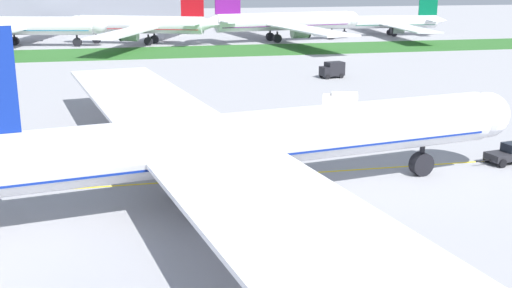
{
  "coord_description": "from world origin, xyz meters",
  "views": [
    {
      "loc": [
        -8.2,
        -54.53,
        19.45
      ],
      "look_at": [
        4.13,
        3.08,
        3.41
      ],
      "focal_mm": 44.49,
      "sensor_mm": 36.0,
      "label": 1
    }
  ],
  "objects_px": {
    "service_truck_baggage_loader": "(340,100)",
    "parked_airliner_far_centre": "(143,25)",
    "service_truck_fuel_bowser": "(332,69)",
    "airliner_foreground": "(223,144)",
    "parked_airliner_far_outer": "(386,22)",
    "parked_airliner_far_right": "(282,22)",
    "pushback_tug": "(507,154)",
    "parked_airliner_far_left": "(18,26)"
  },
  "relations": [
    {
      "from": "parked_airliner_far_centre",
      "to": "parked_airliner_far_right",
      "type": "height_order",
      "value": "parked_airliner_far_right"
    },
    {
      "from": "service_truck_baggage_loader",
      "to": "parked_airliner_far_right",
      "type": "xyz_separation_m",
      "value": [
        14.7,
        92.45,
        4.16
      ]
    },
    {
      "from": "pushback_tug",
      "to": "service_truck_fuel_bowser",
      "type": "xyz_separation_m",
      "value": [
        0.03,
        56.84,
        0.63
      ]
    },
    {
      "from": "airliner_foreground",
      "to": "parked_airliner_far_left",
      "type": "height_order",
      "value": "parked_airliner_far_left"
    },
    {
      "from": "service_truck_baggage_loader",
      "to": "pushback_tug",
      "type": "bearing_deg",
      "value": -74.73
    },
    {
      "from": "pushback_tug",
      "to": "parked_airliner_far_left",
      "type": "xyz_separation_m",
      "value": [
        -65.47,
        124.57,
        4.37
      ]
    },
    {
      "from": "pushback_tug",
      "to": "parked_airliner_far_outer",
      "type": "xyz_separation_m",
      "value": [
        42.62,
        130.73,
        3.26
      ]
    },
    {
      "from": "parked_airliner_far_right",
      "to": "parked_airliner_far_outer",
      "type": "bearing_deg",
      "value": 13.84
    },
    {
      "from": "parked_airliner_far_left",
      "to": "parked_airliner_far_right",
      "type": "relative_size",
      "value": 0.96
    },
    {
      "from": "service_truck_fuel_bowser",
      "to": "parked_airliner_far_right",
      "type": "height_order",
      "value": "parked_airliner_far_right"
    },
    {
      "from": "service_truck_baggage_loader",
      "to": "parked_airliner_far_outer",
      "type": "height_order",
      "value": "parked_airliner_far_outer"
    },
    {
      "from": "parked_airliner_far_left",
      "to": "parked_airliner_far_centre",
      "type": "xyz_separation_m",
      "value": [
        33.02,
        -1.94,
        -0.1
      ]
    },
    {
      "from": "parked_airliner_far_centre",
      "to": "parked_airliner_far_right",
      "type": "distance_m",
      "value": 39.13
    },
    {
      "from": "parked_airliner_far_left",
      "to": "parked_airliner_far_centre",
      "type": "height_order",
      "value": "parked_airliner_far_left"
    },
    {
      "from": "parked_airliner_far_centre",
      "to": "pushback_tug",
      "type": "bearing_deg",
      "value": -75.18
    },
    {
      "from": "airliner_foreground",
      "to": "pushback_tug",
      "type": "xyz_separation_m",
      "value": [
        30.97,
        5.5,
        -4.38
      ]
    },
    {
      "from": "parked_airliner_far_left",
      "to": "airliner_foreground",
      "type": "bearing_deg",
      "value": -75.14
    },
    {
      "from": "airliner_foreground",
      "to": "parked_airliner_far_outer",
      "type": "height_order",
      "value": "airliner_foreground"
    },
    {
      "from": "service_truck_baggage_loader",
      "to": "service_truck_fuel_bowser",
      "type": "xyz_separation_m",
      "value": [
        8.06,
        27.42,
        0.21
      ]
    },
    {
      "from": "service_truck_fuel_bowser",
      "to": "airliner_foreground",
      "type": "bearing_deg",
      "value": -116.44
    },
    {
      "from": "parked_airliner_far_outer",
      "to": "airliner_foreground",
      "type": "bearing_deg",
      "value": -118.38
    },
    {
      "from": "service_truck_fuel_bowser",
      "to": "parked_airliner_far_centre",
      "type": "relative_size",
      "value": 0.07
    },
    {
      "from": "parked_airliner_far_centre",
      "to": "parked_airliner_far_right",
      "type": "bearing_deg",
      "value": -1.12
    },
    {
      "from": "pushback_tug",
      "to": "airliner_foreground",
      "type": "bearing_deg",
      "value": -169.93
    },
    {
      "from": "parked_airliner_far_right",
      "to": "parked_airliner_far_left",
      "type": "bearing_deg",
      "value": 177.85
    },
    {
      "from": "airliner_foreground",
      "to": "parked_airliner_far_outer",
      "type": "bearing_deg",
      "value": 61.62
    },
    {
      "from": "airliner_foreground",
      "to": "parked_airliner_far_left",
      "type": "xyz_separation_m",
      "value": [
        -34.5,
        130.08,
        -0.0
      ]
    },
    {
      "from": "parked_airliner_far_left",
      "to": "service_truck_fuel_bowser",
      "type": "bearing_deg",
      "value": -45.96
    },
    {
      "from": "service_truck_baggage_loader",
      "to": "parked_airliner_far_outer",
      "type": "xyz_separation_m",
      "value": [
        50.65,
        101.31,
        2.85
      ]
    },
    {
      "from": "parked_airliner_far_left",
      "to": "parked_airliner_far_outer",
      "type": "xyz_separation_m",
      "value": [
        108.09,
        6.15,
        -1.11
      ]
    },
    {
      "from": "service_truck_baggage_loader",
      "to": "service_truck_fuel_bowser",
      "type": "relative_size",
      "value": 1.14
    },
    {
      "from": "pushback_tug",
      "to": "service_truck_baggage_loader",
      "type": "distance_m",
      "value": 30.5
    },
    {
      "from": "service_truck_baggage_loader",
      "to": "parked_airliner_far_centre",
      "type": "bearing_deg",
      "value": 104.68
    },
    {
      "from": "pushback_tug",
      "to": "parked_airliner_far_left",
      "type": "height_order",
      "value": "parked_airliner_far_left"
    },
    {
      "from": "parked_airliner_far_outer",
      "to": "parked_airliner_far_right",
      "type": "bearing_deg",
      "value": -166.16
    },
    {
      "from": "parked_airliner_far_centre",
      "to": "parked_airliner_far_right",
      "type": "relative_size",
      "value": 0.84
    },
    {
      "from": "parked_airliner_far_left",
      "to": "parked_airliner_far_centre",
      "type": "relative_size",
      "value": 1.14
    },
    {
      "from": "service_truck_fuel_bowser",
      "to": "parked_airliner_far_outer",
      "type": "xyz_separation_m",
      "value": [
        42.59,
        73.88,
        2.64
      ]
    },
    {
      "from": "parked_airliner_far_centre",
      "to": "parked_airliner_far_right",
      "type": "xyz_separation_m",
      "value": [
        39.12,
        -0.76,
        0.3
      ]
    },
    {
      "from": "service_truck_fuel_bowser",
      "to": "parked_airliner_far_centre",
      "type": "distance_m",
      "value": 73.46
    },
    {
      "from": "parked_airliner_far_left",
      "to": "parked_airliner_far_centre",
      "type": "distance_m",
      "value": 33.07
    },
    {
      "from": "pushback_tug",
      "to": "parked_airliner_far_centre",
      "type": "xyz_separation_m",
      "value": [
        -32.46,
        122.64,
        4.28
      ]
    }
  ]
}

